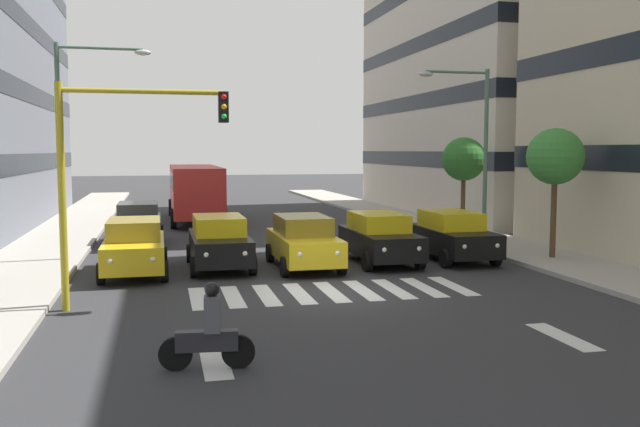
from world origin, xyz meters
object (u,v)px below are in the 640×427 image
car_1 (379,238)px  bus_behind_traffic (195,187)px  car_2 (304,241)px  car_row2_0 (138,223)px  car_4 (134,246)px  street_lamp_right (75,128)px  car_0 (452,235)px  street_tree_0 (555,157)px  car_3 (219,242)px  motorcycle_with_rider (209,334)px  street_tree_1 (464,160)px  traffic_light_gantry (111,159)px  street_lamp_left (475,138)px

car_1 → bus_behind_traffic: (5.47, -15.87, 0.97)m
car_2 → car_row2_0: 9.00m
car_4 → bus_behind_traffic: (-2.68, -16.18, 0.97)m
car_1 → bus_behind_traffic: bus_behind_traffic is taller
car_2 → street_lamp_right: 8.71m
car_0 → street_tree_0: (-3.30, 1.09, 2.75)m
car_3 → street_lamp_right: bearing=-25.5°
bus_behind_traffic → car_2: bearing=99.5°
motorcycle_with_rider → street_tree_1: size_ratio=0.40×
bus_behind_traffic → traffic_light_gantry: 21.12m
bus_behind_traffic → street_tree_1: 15.23m
street_lamp_right → street_tree_1: bearing=-168.3°
car_2 → car_3: (2.72, -0.57, 0.00)m
car_4 → street_tree_0: size_ratio=0.99×
car_3 → car_row2_0: bearing=-67.1°
car_3 → traffic_light_gantry: 6.60m
car_4 → bus_behind_traffic: bus_behind_traffic is taller
car_row2_0 → street_tree_0: bearing=151.2°
car_row2_0 → street_lamp_right: 6.06m
motorcycle_with_rider → bus_behind_traffic: bearing=-92.4°
car_row2_0 → car_2: bearing=127.5°
car_0 → motorcycle_with_rider: bearing=48.0°
street_tree_1 → car_0: bearing=61.7°
car_3 → bus_behind_traffic: (0.00, -15.65, 0.97)m
traffic_light_gantry → car_3: bearing=-120.1°
car_2 → street_lamp_right: bearing=-20.7°
street_tree_1 → bus_behind_traffic: bearing=-42.2°
car_1 → car_2: 2.77m
car_4 → car_row2_0: 7.09m
car_0 → car_3: size_ratio=1.00×
car_3 → street_lamp_right: size_ratio=0.61×
car_3 → car_4: bearing=11.1°
car_2 → car_1: bearing=-172.6°
car_3 → street_tree_1: size_ratio=1.03×
car_2 → motorcycle_with_rider: size_ratio=2.61×
street_tree_1 → car_4: bearing=23.4°
street_lamp_left → car_0: bearing=49.5°
motorcycle_with_rider → street_tree_1: street_tree_1 is taller
car_1 → motorcycle_with_rider: size_ratio=2.61×
street_lamp_left → car_1: bearing=25.6°
car_0 → street_lamp_right: size_ratio=0.61×
car_2 → car_row2_0: same height
car_2 → traffic_light_gantry: traffic_light_gantry is taller
car_1 → street_lamp_right: size_ratio=0.61×
car_3 → street_tree_0: bearing=173.7°
car_1 → car_4: 8.15m
car_2 → street_lamp_left: street_lamp_left is taller
street_tree_0 → street_tree_1: street_tree_0 is taller
bus_behind_traffic → traffic_light_gantry: size_ratio=1.91×
car_1 → bus_behind_traffic: size_ratio=0.42×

